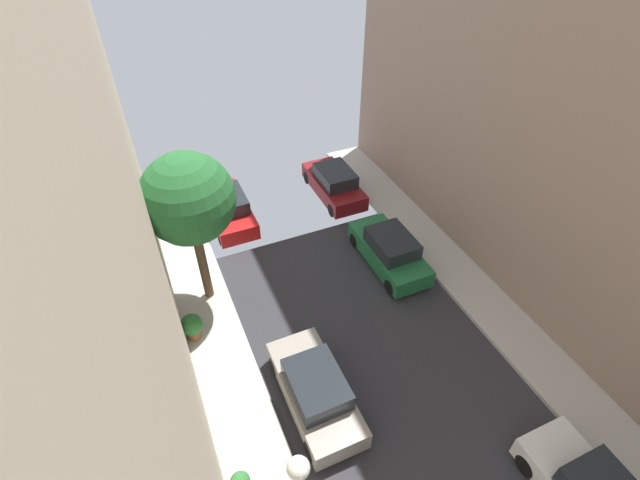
{
  "coord_description": "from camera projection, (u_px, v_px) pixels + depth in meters",
  "views": [
    {
      "loc": [
        -5.68,
        0.91,
        13.57
      ],
      "look_at": [
        0.41,
        14.8,
        0.5
      ],
      "focal_mm": 25.79,
      "sensor_mm": 36.0,
      "label": 1
    }
  ],
  "objects": [
    {
      "name": "parked_car_left_3",
      "position": [
        228.0,
        208.0,
        21.4
      ],
      "size": [
        1.78,
        4.2,
        1.57
      ],
      "color": "red",
      "rests_on": "ground"
    },
    {
      "name": "street_tree_0",
      "position": [
        188.0,
        200.0,
        15.1
      ],
      "size": [
        3.17,
        3.17,
        6.19
      ],
      "color": "brown",
      "rests_on": "sidewalk_left"
    },
    {
      "name": "parked_car_right_3",
      "position": [
        334.0,
        183.0,
        22.98
      ],
      "size": [
        1.78,
        4.2,
        1.57
      ],
      "color": "maroon",
      "rests_on": "ground"
    },
    {
      "name": "potted_plant_1",
      "position": [
        192.0,
        326.0,
        16.17
      ],
      "size": [
        0.78,
        0.78,
        1.03
      ],
      "color": "brown",
      "rests_on": "sidewalk_left"
    },
    {
      "name": "parked_car_left_2",
      "position": [
        315.0,
        390.0,
        14.26
      ],
      "size": [
        1.78,
        4.2,
        1.57
      ],
      "color": "gray",
      "rests_on": "ground"
    },
    {
      "name": "parked_car_right_2",
      "position": [
        390.0,
        251.0,
        19.17
      ],
      "size": [
        1.78,
        4.2,
        1.57
      ],
      "color": "#1E6638",
      "rests_on": "ground"
    }
  ]
}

